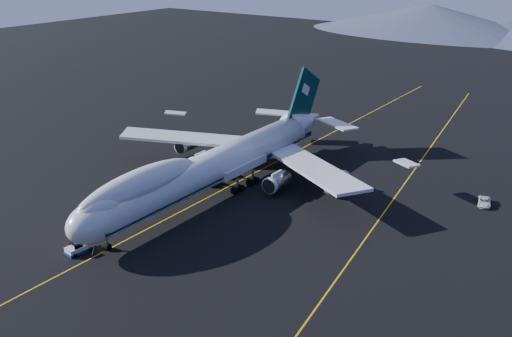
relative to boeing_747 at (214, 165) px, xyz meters
The scene contains 6 objects.
ground 5.81m from the boeing_747, 90.00° to the right, with size 500.00×500.00×0.00m, color black.
taxiway_line_main 5.80m from the boeing_747, 90.00° to the right, with size 0.25×220.00×0.01m, color #E1A50D.
taxiway_line_side 32.14m from the boeing_747, 18.38° to the left, with size 0.25×200.00×0.01m, color #E1A50D.
boeing_747 is the anchor object (origin of this frame).
pushback_tug 30.15m from the boeing_747, 95.80° to the right, with size 2.81×4.40×1.82m.
service_van 50.28m from the boeing_747, 29.60° to the left, with size 2.17×4.71×1.31m, color silver.
Camera 1 is at (64.50, -76.83, 44.47)m, focal length 40.00 mm.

